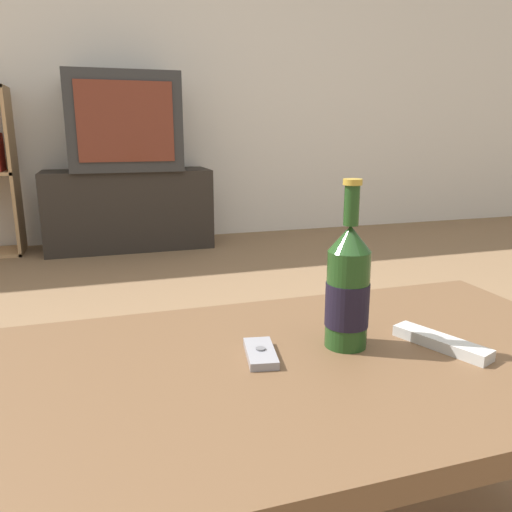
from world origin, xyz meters
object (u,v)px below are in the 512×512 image
Objects in this scene: tv_stand at (129,209)px; remote_control at (441,342)px; beer_bottle at (348,289)px; cell_phone at (261,353)px; television at (124,122)px.

tv_stand is 2.80m from remote_control.
remote_control is (0.16, -0.06, -0.10)m from beer_bottle.
remote_control is at bearing -0.64° from cell_phone.
television is 2.75m from cell_phone.
television reaches higher than tv_stand.
tv_stand is 2.72m from cell_phone.
television is 2.74m from beer_bottle.
tv_stand is at bearing 94.64° from beer_bottle.
beer_bottle is 2.63× the size of cell_phone.
remote_control is at bearing -82.23° from tv_stand.
tv_stand is 9.59× the size of cell_phone.
remote_control is (0.32, -0.06, 0.00)m from cell_phone.
beer_bottle is 1.67× the size of remote_control.
tv_stand is 0.57m from television.
tv_stand is 2.74m from beer_bottle.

